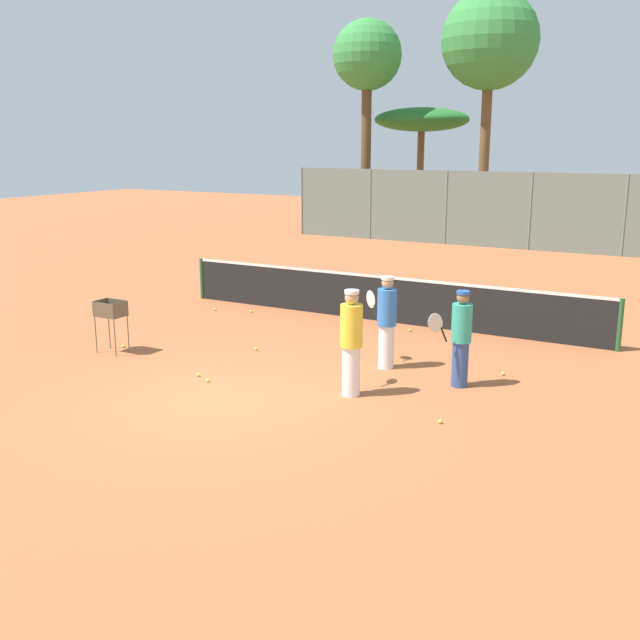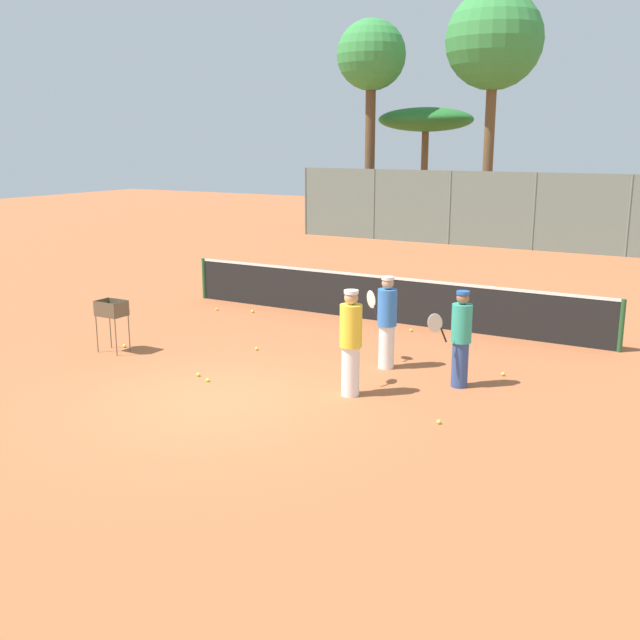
% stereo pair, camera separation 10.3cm
% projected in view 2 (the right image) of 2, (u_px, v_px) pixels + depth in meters
% --- Properties ---
extents(ground_plane, '(80.00, 80.00, 0.00)m').
position_uv_depth(ground_plane, '(212.00, 401.00, 12.03)').
color(ground_plane, '#B26038').
extents(tennis_net, '(10.52, 0.10, 1.07)m').
position_uv_depth(tennis_net, '(382.00, 298.00, 17.25)').
color(tennis_net, '#26592D').
rests_on(tennis_net, ground_plane).
extents(back_fence, '(20.28, 0.08, 2.93)m').
position_uv_depth(back_fence, '(534.00, 212.00, 28.28)').
color(back_fence, slate).
rests_on(back_fence, ground_plane).
extents(tree_0, '(3.14, 3.14, 9.42)m').
position_uv_depth(tree_0, '(371.00, 59.00, 33.75)').
color(tree_0, brown).
rests_on(tree_0, ground_plane).
extents(tree_1, '(4.13, 4.13, 10.29)m').
position_uv_depth(tree_1, '(494.00, 42.00, 31.57)').
color(tree_1, brown).
rests_on(tree_1, ground_plane).
extents(tree_3, '(4.52, 4.52, 5.63)m').
position_uv_depth(tree_3, '(426.00, 121.00, 35.62)').
color(tree_3, brown).
rests_on(tree_3, ground_plane).
extents(player_white_outfit, '(0.82, 0.56, 1.71)m').
position_uv_depth(player_white_outfit, '(387.00, 321.00, 13.61)').
color(player_white_outfit, white).
rests_on(player_white_outfit, ground_plane).
extents(player_red_cap, '(0.55, 0.84, 1.77)m').
position_uv_depth(player_red_cap, '(351.00, 341.00, 12.12)').
color(player_red_cap, white).
rests_on(player_red_cap, ground_plane).
extents(player_yellow_shirt, '(0.61, 0.77, 1.66)m').
position_uv_depth(player_yellow_shirt, '(461.00, 338.00, 12.56)').
color(player_yellow_shirt, '#334C8C').
rests_on(player_yellow_shirt, ground_plane).
extents(ball_cart, '(0.56, 0.41, 1.04)m').
position_uv_depth(ball_cart, '(112.00, 312.00, 14.67)').
color(ball_cart, brown).
rests_on(ball_cart, ground_plane).
extents(tennis_ball_0, '(0.07, 0.07, 0.07)m').
position_uv_depth(tennis_ball_0, '(208.00, 380.00, 13.00)').
color(tennis_ball_0, '#D1E54C').
rests_on(tennis_ball_0, ground_plane).
extents(tennis_ball_1, '(0.07, 0.07, 0.07)m').
position_uv_depth(tennis_ball_1, '(198.00, 375.00, 13.30)').
color(tennis_ball_1, '#D1E54C').
rests_on(tennis_ball_1, ground_plane).
extents(tennis_ball_2, '(0.07, 0.07, 0.07)m').
position_uv_depth(tennis_ball_2, '(124.00, 346.00, 15.16)').
color(tennis_ball_2, '#D1E54C').
rests_on(tennis_ball_2, ground_plane).
extents(tennis_ball_3, '(0.07, 0.07, 0.07)m').
position_uv_depth(tennis_ball_3, '(503.00, 374.00, 13.33)').
color(tennis_ball_3, '#D1E54C').
rests_on(tennis_ball_3, ground_plane).
extents(tennis_ball_4, '(0.07, 0.07, 0.07)m').
position_uv_depth(tennis_ball_4, '(217.00, 309.00, 18.48)').
color(tennis_ball_4, '#D1E54C').
rests_on(tennis_ball_4, ground_plane).
extents(tennis_ball_5, '(0.07, 0.07, 0.07)m').
position_uv_depth(tennis_ball_5, '(257.00, 349.00, 14.96)').
color(tennis_ball_5, '#D1E54C').
rests_on(tennis_ball_5, ground_plane).
extents(tennis_ball_6, '(0.07, 0.07, 0.07)m').
position_uv_depth(tennis_ball_6, '(252.00, 311.00, 18.22)').
color(tennis_ball_6, '#D1E54C').
rests_on(tennis_ball_6, ground_plane).
extents(tennis_ball_7, '(0.07, 0.07, 0.07)m').
position_uv_depth(tennis_ball_7, '(411.00, 330.00, 16.41)').
color(tennis_ball_7, '#D1E54C').
rests_on(tennis_ball_7, ground_plane).
extents(tennis_ball_8, '(0.07, 0.07, 0.07)m').
position_uv_depth(tennis_ball_8, '(439.00, 422.00, 11.07)').
color(tennis_ball_8, '#D1E54C').
rests_on(tennis_ball_8, ground_plane).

